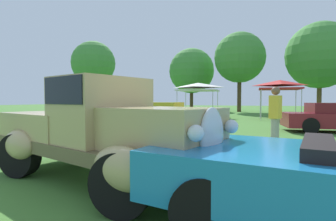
# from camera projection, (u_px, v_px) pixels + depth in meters

# --- Properties ---
(ground_plane) EXTENTS (120.00, 120.00, 0.00)m
(ground_plane) POSITION_uv_depth(u_px,v_px,m) (114.00, 172.00, 4.93)
(ground_plane) COLOR #42752D
(feature_pickup_truck) EXTENTS (4.59, 2.87, 1.70)m
(feature_pickup_truck) POSITION_uv_depth(u_px,v_px,m) (99.00, 129.00, 4.37)
(feature_pickup_truck) COLOR brown
(feature_pickup_truck) RESTS_ON ground_plane
(show_car_skyblue) EXTENTS (4.13, 2.01, 1.22)m
(show_car_skyblue) POSITION_uv_depth(u_px,v_px,m) (99.00, 111.00, 17.03)
(show_car_skyblue) COLOR #669EDB
(show_car_skyblue) RESTS_ON ground_plane
(show_car_yellow) EXTENTS (4.31, 2.14, 1.22)m
(show_car_yellow) POSITION_uv_depth(u_px,v_px,m) (165.00, 114.00, 13.85)
(show_car_yellow) COLOR yellow
(show_car_yellow) RESTS_ON ground_plane
(show_car_burgundy) EXTENTS (4.26, 2.13, 1.22)m
(show_car_burgundy) POSITION_uv_depth(u_px,v_px,m) (336.00, 118.00, 10.90)
(show_car_burgundy) COLOR maroon
(show_car_burgundy) RESTS_ON ground_plane
(spectator_between_cars) EXTENTS (0.35, 0.45, 1.69)m
(spectator_between_cars) POSITION_uv_depth(u_px,v_px,m) (275.00, 116.00, 6.89)
(spectator_between_cars) COLOR #9E998E
(spectator_between_cars) RESTS_ON ground_plane
(canopy_tent_left_field) EXTENTS (3.04, 3.04, 2.71)m
(canopy_tent_left_field) POSITION_uv_depth(u_px,v_px,m) (198.00, 86.00, 21.01)
(canopy_tent_left_field) COLOR #B7B7BC
(canopy_tent_left_field) RESTS_ON ground_plane
(canopy_tent_center_field) EXTENTS (2.67, 2.67, 2.71)m
(canopy_tent_center_field) POSITION_uv_depth(u_px,v_px,m) (279.00, 84.00, 18.06)
(canopy_tent_center_field) COLOR #B7B7BC
(canopy_tent_center_field) RESTS_ON ground_plane
(treeline_far_left) EXTENTS (5.51, 5.51, 8.77)m
(treeline_far_left) POSITION_uv_depth(u_px,v_px,m) (93.00, 63.00, 33.44)
(treeline_far_left) COLOR brown
(treeline_far_left) RESTS_ON ground_plane
(treeline_mid_left) EXTENTS (5.77, 5.77, 7.97)m
(treeline_mid_left) POSITION_uv_depth(u_px,v_px,m) (192.00, 71.00, 33.89)
(treeline_mid_left) COLOR #47331E
(treeline_mid_left) RESTS_ON ground_plane
(treeline_center) EXTENTS (5.61, 5.61, 8.87)m
(treeline_center) POSITION_uv_depth(u_px,v_px,m) (240.00, 58.00, 29.29)
(treeline_center) COLOR #47331E
(treeline_center) RESTS_ON ground_plane
(treeline_mid_right) EXTENTS (6.60, 6.60, 9.09)m
(treeline_mid_right) POSITION_uv_depth(u_px,v_px,m) (320.00, 55.00, 26.25)
(treeline_mid_right) COLOR brown
(treeline_mid_right) RESTS_ON ground_plane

